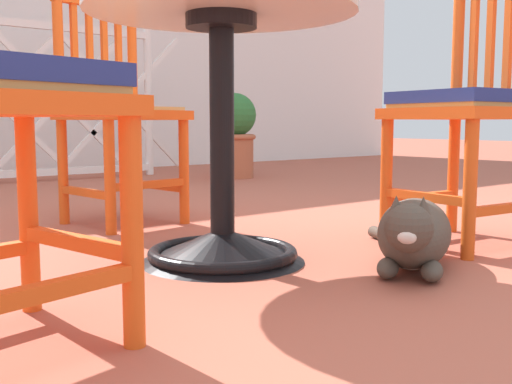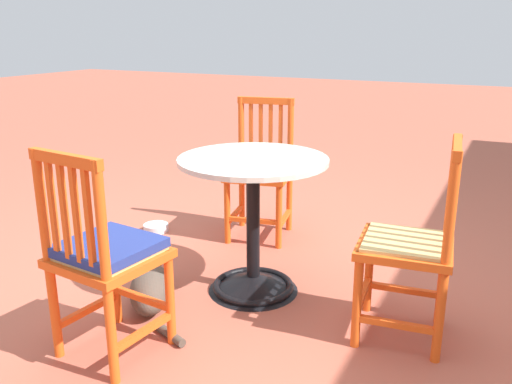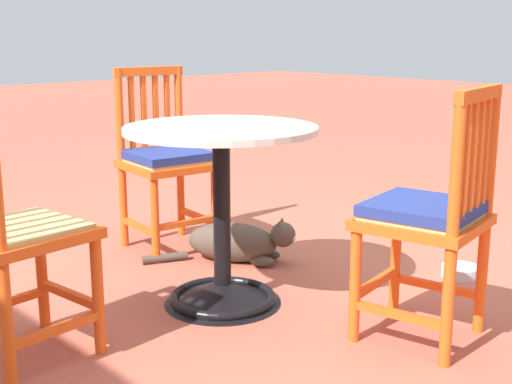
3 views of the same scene
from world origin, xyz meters
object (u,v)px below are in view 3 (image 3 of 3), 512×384
at_px(orange_chair_by_planter, 428,219).
at_px(orange_chair_at_corner, 13,236).
at_px(orange_chair_near_fence, 165,162).
at_px(cafe_table, 222,236).
at_px(tabby_cat, 240,243).
at_px(pet_water_bowl, 460,271).

relative_size(orange_chair_by_planter, orange_chair_at_corner, 1.00).
bearing_deg(orange_chair_near_fence, cafe_table, 159.76).
height_order(orange_chair_by_planter, tabby_cat, orange_chair_by_planter).
xyz_separation_m(orange_chair_near_fence, orange_chair_at_corner, (-0.70, 1.11, -0.01)).
bearing_deg(cafe_table, tabby_cat, -48.85).
xyz_separation_m(cafe_table, orange_chair_near_fence, (0.79, -0.29, 0.16)).
xyz_separation_m(orange_chair_at_corner, tabby_cat, (0.27, -1.23, -0.34)).
xyz_separation_m(orange_chair_by_planter, orange_chair_at_corner, (0.83, 1.14, -0.01)).
xyz_separation_m(orange_chair_at_corner, pet_water_bowl, (-0.58, -1.82, -0.41)).
relative_size(orange_chair_at_corner, pet_water_bowl, 5.36).
height_order(cafe_table, pet_water_bowl, cafe_table).
height_order(cafe_table, tabby_cat, cafe_table).
relative_size(orange_chair_by_planter, pet_water_bowl, 5.36).
distance_m(cafe_table, orange_chair_by_planter, 0.83).
relative_size(orange_chair_near_fence, tabby_cat, 1.61).
height_order(orange_chair_by_planter, orange_chair_near_fence, same).
xyz_separation_m(cafe_table, orange_chair_by_planter, (-0.75, -0.32, 0.16)).
distance_m(orange_chair_by_planter, tabby_cat, 1.16).
bearing_deg(tabby_cat, orange_chair_near_fence, 14.90).
bearing_deg(tabby_cat, orange_chair_by_planter, 175.68).
height_order(orange_chair_at_corner, pet_water_bowl, orange_chair_at_corner).
distance_m(tabby_cat, pet_water_bowl, 1.03).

